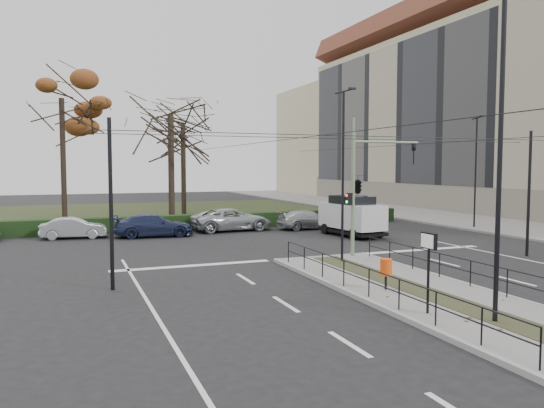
{
  "coord_description": "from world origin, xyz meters",
  "views": [
    {
      "loc": [
        -11.04,
        -17.09,
        4.34
      ],
      "look_at": [
        -1.39,
        7.67,
        2.42
      ],
      "focal_mm": 35.0,
      "sensor_mm": 36.0,
      "label": 1
    }
  ],
  "objects": [
    {
      "name": "bare_tree_near",
      "position": [
        -3.98,
        20.85,
        7.43
      ],
      "size": [
        7.1,
        7.1,
        10.51
      ],
      "color": "black",
      "rests_on": "park"
    },
    {
      "name": "parked_car_second",
      "position": [
        -10.67,
        16.58,
        0.63
      ],
      "size": [
        3.9,
        1.64,
        1.25
      ],
      "primitive_type": "imported",
      "rotation": [
        0.0,
        0.0,
        1.49
      ],
      "color": "#A5A8AC",
      "rests_on": "ground"
    },
    {
      "name": "park",
      "position": [
        -6.0,
        32.0,
        0.05
      ],
      "size": [
        38.0,
        26.0,
        0.1
      ],
      "primitive_type": "cube",
      "color": "black",
      "rests_on": "ground"
    },
    {
      "name": "streetlamp_median_far",
      "position": [
        0.26,
        3.34,
        4.0
      ],
      "size": [
        0.63,
        0.13,
        7.59
      ],
      "color": "black",
      "rests_on": "median_island"
    },
    {
      "name": "median_island",
      "position": [
        0.0,
        -2.5,
        0.07
      ],
      "size": [
        4.4,
        15.0,
        0.14
      ],
      "primitive_type": "cube",
      "color": "slate",
      "rests_on": "ground"
    },
    {
      "name": "hedge",
      "position": [
        -6.0,
        18.6,
        0.5
      ],
      "size": [
        38.0,
        1.0,
        1.0
      ],
      "primitive_type": "cube",
      "color": "black",
      "rests_on": "ground"
    },
    {
      "name": "catenary",
      "position": [
        0.0,
        1.62,
        3.42
      ],
      "size": [
        20.0,
        34.0,
        6.0
      ],
      "color": "black",
      "rests_on": "ground"
    },
    {
      "name": "streetlamp_sidewalk",
      "position": [
        15.1,
        11.6,
        4.02
      ],
      "size": [
        0.64,
        0.13,
        7.63
      ],
      "color": "black",
      "rests_on": "sidewalk_east"
    },
    {
      "name": "litter_bin",
      "position": [
        -0.97,
        -1.93,
        0.89
      ],
      "size": [
        0.41,
        0.41,
        1.05
      ],
      "color": "black",
      "rests_on": "median_island"
    },
    {
      "name": "ground",
      "position": [
        0.0,
        0.0,
        0.0
      ],
      "size": [
        140.0,
        140.0,
        0.0
      ],
      "primitive_type": "plane",
      "color": "black",
      "rests_on": "ground"
    },
    {
      "name": "traffic_light",
      "position": [
        1.77,
        4.5,
        3.5
      ],
      "size": [
        3.93,
        2.25,
        5.78
      ],
      "color": "gray",
      "rests_on": "median_island"
    },
    {
      "name": "parked_car_fifth",
      "position": [
        4.48,
        15.82,
        0.64
      ],
      "size": [
        4.43,
        1.83,
        1.28
      ],
      "primitive_type": "imported",
      "rotation": [
        0.0,
        0.0,
        1.58
      ],
      "color": "#A5A8AC",
      "rests_on": "ground"
    },
    {
      "name": "streetlamp_median_near",
      "position": [
        -0.31,
        -6.2,
        4.67
      ],
      "size": [
        0.74,
        0.15,
        8.91
      ],
      "color": "black",
      "rests_on": "median_island"
    },
    {
      "name": "rust_tree",
      "position": [
        -11.18,
        30.35,
        9.9
      ],
      "size": [
        8.23,
        8.23,
        12.9
      ],
      "color": "black",
      "rests_on": "park"
    },
    {
      "name": "sidewalk_east",
      "position": [
        18.0,
        22.0,
        0.07
      ],
      "size": [
        8.0,
        90.0,
        0.14
      ],
      "primitive_type": "cube",
      "color": "slate",
      "rests_on": "ground"
    },
    {
      "name": "apartment_block",
      "position": [
        27.97,
        23.97,
        10.39
      ],
      "size": [
        13.09,
        52.1,
        21.64
      ],
      "color": "tan",
      "rests_on": "ground"
    },
    {
      "name": "median_railing",
      "position": [
        0.0,
        -2.6,
        0.98
      ],
      "size": [
        4.14,
        13.24,
        0.92
      ],
      "color": "black",
      "rests_on": "median_island"
    },
    {
      "name": "parked_car_fourth",
      "position": [
        -0.71,
        16.82,
        0.75
      ],
      "size": [
        5.51,
        2.8,
        1.49
      ],
      "primitive_type": "imported",
      "rotation": [
        0.0,
        0.0,
        1.63
      ],
      "color": "#A5A8AC",
      "rests_on": "ground"
    },
    {
      "name": "bare_tree_center",
      "position": [
        -1.28,
        29.54,
        7.49
      ],
      "size": [
        6.69,
        6.69,
        10.6
      ],
      "color": "black",
      "rests_on": "park"
    },
    {
      "name": "info_panel",
      "position": [
        -1.51,
        -4.86,
        1.95
      ],
      "size": [
        0.13,
        0.6,
        2.31
      ],
      "color": "black",
      "rests_on": "median_island"
    },
    {
      "name": "parked_car_third",
      "position": [
        -6.08,
        15.64,
        0.69
      ],
      "size": [
        4.9,
        2.28,
        1.38
      ],
      "primitive_type": "imported",
      "rotation": [
        0.0,
        0.0,
        1.5
      ],
      "color": "#1E2648",
      "rests_on": "ground"
    },
    {
      "name": "white_van",
      "position": [
        5.43,
        11.54,
        1.3
      ],
      "size": [
        2.53,
        4.89,
        2.49
      ],
      "color": "silver",
      "rests_on": "ground"
    }
  ]
}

